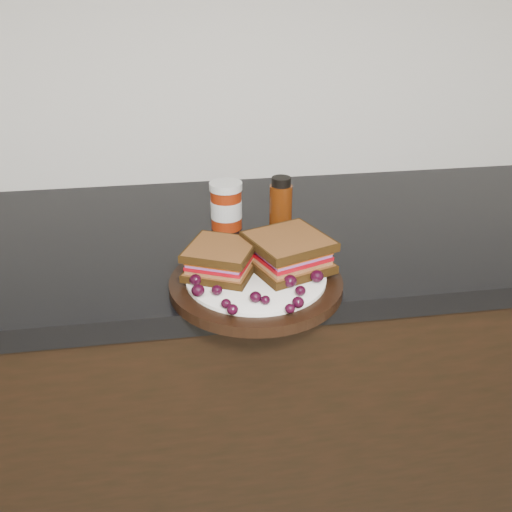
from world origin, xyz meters
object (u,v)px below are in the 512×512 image
at_px(plate, 256,284).
at_px(sandwich_left, 221,259).
at_px(condiment_jar, 226,205).
at_px(oil_bottle, 281,208).

height_order(plate, sandwich_left, sandwich_left).
bearing_deg(sandwich_left, plate, 3.47).
bearing_deg(condiment_jar, oil_bottle, -30.86).
distance_m(plate, oil_bottle, 0.21).
bearing_deg(condiment_jar, plate, -85.48).
distance_m(condiment_jar, oil_bottle, 0.11).
relative_size(condiment_jar, oil_bottle, 0.79).
bearing_deg(oil_bottle, condiment_jar, 149.14).
bearing_deg(sandwich_left, condiment_jar, 106.66).
xyz_separation_m(plate, oil_bottle, (0.08, 0.19, 0.05)).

